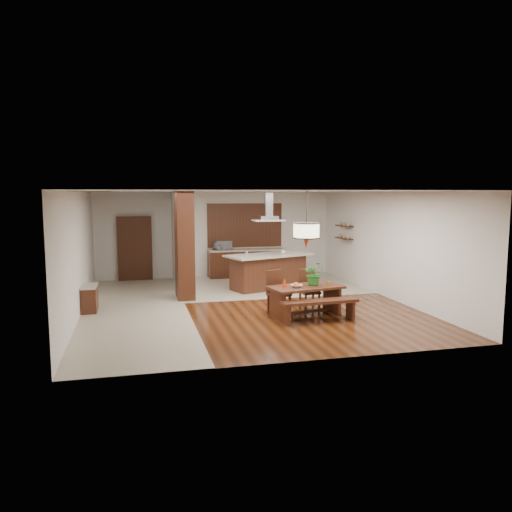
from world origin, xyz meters
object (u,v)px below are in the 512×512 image
object	(u,v)px
dining_chair_left	(279,292)
dining_chair_right	(310,290)
hallway_console	(90,298)
kitchen_island	(268,271)
dining_bench	(319,311)
fruit_bowl	(297,286)
island_cup	(283,252)
microwave	(222,245)
range_hood	(268,206)
foliage_plant	(314,274)
dining_table	(305,294)
pendant_lantern	(306,220)

from	to	relation	value
dining_chair_left	dining_chair_right	distance (m)	0.85
hallway_console	kitchen_island	world-z (taller)	kitchen_island
dining_bench	fruit_bowl	distance (m)	0.79
island_cup	microwave	distance (m)	2.80
dining_bench	range_hood	xyz separation A→B (m)	(-0.08, 4.04, 2.22)
foliage_plant	island_cup	bearing A→B (deg)	85.68
microwave	dining_chair_right	bearing A→B (deg)	-99.61
dining_chair_left	microwave	xyz separation A→B (m)	(-0.42, 5.30, 0.59)
dining_bench	dining_chair_left	world-z (taller)	dining_chair_left
range_hood	dining_bench	bearing A→B (deg)	-88.92
microwave	fruit_bowl	bearing A→B (deg)	-106.60
hallway_console	dining_chair_right	world-z (taller)	dining_chair_right
foliage_plant	microwave	size ratio (longest dim) A/B	1.00
dining_bench	fruit_bowl	bearing A→B (deg)	126.09
hallway_console	dining_chair_left	distance (m)	4.59
foliage_plant	kitchen_island	world-z (taller)	foliage_plant
kitchen_island	range_hood	distance (m)	1.93
dining_bench	dining_chair_right	size ratio (longest dim) A/B	1.79
dining_table	fruit_bowl	xyz separation A→B (m)	(-0.25, -0.10, 0.22)
kitchen_island	island_cup	distance (m)	0.72
dining_chair_right	fruit_bowl	distance (m)	0.92
kitchen_island	fruit_bowl	bearing A→B (deg)	-113.50
hallway_console	microwave	distance (m)	5.71
range_hood	kitchen_island	bearing A→B (deg)	-90.00
foliage_plant	range_hood	xyz separation A→B (m)	(-0.18, 3.37, 1.48)
hallway_console	dining_bench	xyz separation A→B (m)	(5.04, -2.31, -0.07)
island_cup	foliage_plant	bearing A→B (deg)	-94.32
fruit_bowl	island_cup	distance (m)	3.50
dining_table	dining_bench	world-z (taller)	dining_table
hallway_console	microwave	bearing A→B (deg)	45.26
hallway_console	range_hood	world-z (taller)	range_hood
dining_chair_left	foliage_plant	bearing A→B (deg)	-47.35
foliage_plant	range_hood	distance (m)	3.69
dining_chair_right	range_hood	world-z (taller)	range_hood
foliage_plant	microwave	bearing A→B (deg)	101.64
kitchen_island	dining_bench	bearing A→B (deg)	-107.68
pendant_lantern	island_cup	distance (m)	3.54
hallway_console	fruit_bowl	size ratio (longest dim) A/B	3.51
microwave	dining_bench	bearing A→B (deg)	-103.86
dining_chair_right	hallway_console	bearing A→B (deg)	163.77
microwave	dining_chair_left	bearing A→B (deg)	-108.78
hallway_console	dining_table	world-z (taller)	dining_table
microwave	foliage_plant	bearing A→B (deg)	-101.71
pendant_lantern	kitchen_island	distance (m)	3.83
island_cup	range_hood	bearing A→B (deg)	164.04
dining_table	pendant_lantern	size ratio (longest dim) A/B	1.40
dining_table	pendant_lantern	xyz separation A→B (m)	(0.00, 0.00, 1.73)
fruit_bowl	microwave	size ratio (longest dim) A/B	0.46
island_cup	hallway_console	bearing A→B (deg)	-163.43
dining_chair_left	foliage_plant	xyz separation A→B (m)	(0.74, -0.36, 0.47)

